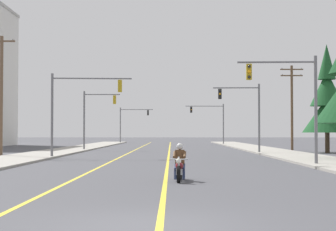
{
  "coord_description": "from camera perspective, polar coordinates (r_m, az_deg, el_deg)",
  "views": [
    {
      "loc": [
        0.53,
        -11.62,
        1.88
      ],
      "look_at": [
        0.33,
        19.17,
        2.8
      ],
      "focal_mm": 60.53,
      "sensor_mm": 36.0,
      "label": 1
    }
  ],
  "objects": [
    {
      "name": "traffic_signal_near_left",
      "position": [
        42.05,
        -9.25,
        1.42
      ],
      "size": [
        5.9,
        0.68,
        6.2
      ],
      "color": "slate",
      "rests_on": "ground"
    },
    {
      "name": "sidewalk_kerb_right",
      "position": [
        52.54,
        10.89,
        -3.65
      ],
      "size": [
        4.4,
        110.0,
        0.14
      ],
      "primitive_type": "cube",
      "color": "#9E998E",
      "rests_on": "ground"
    },
    {
      "name": "conifer_tree_right_verge_far",
      "position": [
        54.14,
        15.72,
        1.23
      ],
      "size": [
        4.56,
        4.56,
        10.04
      ],
      "color": "#4C3828",
      "rests_on": "ground"
    },
    {
      "name": "utility_pole_left_near",
      "position": [
        45.4,
        -16.44,
        2.12
      ],
      "size": [
        2.05,
        0.26,
        9.32
      ],
      "color": "brown",
      "rests_on": "ground"
    },
    {
      "name": "utility_pole_right_far",
      "position": [
        60.16,
        12.37,
        1.12
      ],
      "size": [
        2.39,
        0.26,
        8.84
      ],
      "color": "brown",
      "rests_on": "ground"
    },
    {
      "name": "traffic_signal_far_left",
      "position": [
        98.5,
        -3.85,
        -0.39
      ],
      "size": [
        5.74,
        0.41,
        6.2
      ],
      "color": "slate",
      "rests_on": "ground"
    },
    {
      "name": "lane_stripe_center",
      "position": [
        56.66,
        0.12,
        -3.61
      ],
      "size": [
        0.16,
        100.0,
        0.01
      ],
      "primitive_type": "cube",
      "color": "yellow",
      "rests_on": "ground"
    },
    {
      "name": "ground_plane",
      "position": [
        11.79,
        -2.26,
        -10.88
      ],
      "size": [
        400.0,
        400.0,
        0.0
      ],
      "primitive_type": "plane",
      "color": "#47474C"
    },
    {
      "name": "traffic_signal_near_right",
      "position": [
        32.63,
        12.49,
        2.19
      ],
      "size": [
        4.48,
        0.37,
        6.2
      ],
      "color": "slate",
      "rests_on": "ground"
    },
    {
      "name": "traffic_signal_far_right",
      "position": [
        85.79,
        4.47,
        -0.18
      ],
      "size": [
        5.84,
        0.65,
        6.2
      ],
      "color": "slate",
      "rests_on": "ground"
    },
    {
      "name": "lane_stripe_left",
      "position": [
        56.79,
        -3.57,
        -3.6
      ],
      "size": [
        0.16,
        100.0,
        0.01
      ],
      "primitive_type": "cube",
      "color": "yellow",
      "rests_on": "ground"
    },
    {
      "name": "traffic_signal_mid_right",
      "position": [
        50.74,
        7.86,
        0.76
      ],
      "size": [
        4.17,
        0.37,
        6.2
      ],
      "color": "slate",
      "rests_on": "ground"
    },
    {
      "name": "traffic_signal_mid_left",
      "position": [
        59.68,
        -7.44,
        0.37
      ],
      "size": [
        3.83,
        0.37,
        6.2
      ],
      "color": "slate",
      "rests_on": "ground"
    },
    {
      "name": "motorcycle_with_rider",
      "position": [
        21.9,
        1.17,
        -5.09
      ],
      "size": [
        0.7,
        2.19,
        1.46
      ],
      "color": "black",
      "rests_on": "ground"
    },
    {
      "name": "sidewalk_kerb_left",
      "position": [
        52.74,
        -11.29,
        -3.64
      ],
      "size": [
        4.4,
        110.0,
        0.14
      ],
      "primitive_type": "cube",
      "color": "#9E998E",
      "rests_on": "ground"
    }
  ]
}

